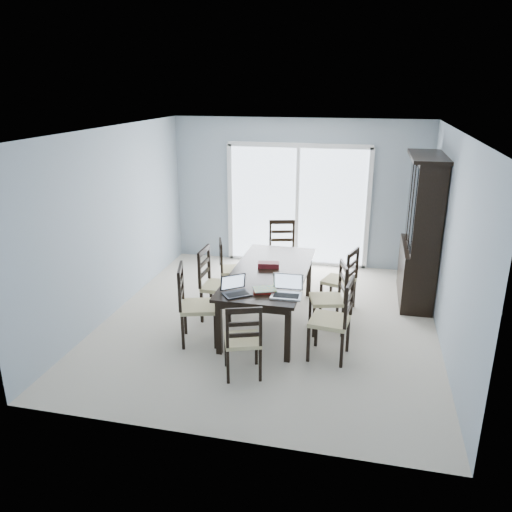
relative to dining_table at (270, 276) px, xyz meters
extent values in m
plane|color=beige|center=(0.00, 0.00, -0.67)|extent=(5.00, 5.00, 0.00)
plane|color=white|center=(0.00, 0.00, 1.93)|extent=(5.00, 5.00, 0.00)
cube|color=#92A1AE|center=(0.00, 2.50, 0.63)|extent=(4.50, 0.02, 2.60)
cube|color=#92A1AE|center=(-2.25, 0.00, 0.63)|extent=(0.02, 5.00, 2.60)
cube|color=#92A1AE|center=(2.25, 0.00, 0.63)|extent=(0.02, 5.00, 2.60)
cube|color=gray|center=(0.00, 3.50, -0.72)|extent=(4.50, 2.00, 0.10)
cube|color=#99999E|center=(0.00, 4.50, -0.12)|extent=(4.50, 0.06, 1.10)
cube|color=black|center=(0.00, 0.00, 0.06)|extent=(1.00, 2.20, 0.04)
cube|color=black|center=(0.00, 0.00, 0.00)|extent=(0.88, 2.08, 0.10)
cube|color=black|center=(-0.42, -1.00, -0.33)|extent=(0.07, 0.07, 0.69)
cube|color=black|center=(0.42, -1.00, -0.33)|extent=(0.07, 0.07, 0.69)
cube|color=black|center=(-0.42, 1.00, -0.33)|extent=(0.07, 0.07, 0.69)
cube|color=black|center=(0.42, 1.00, -0.33)|extent=(0.07, 0.07, 0.69)
cube|color=black|center=(2.01, 1.25, -0.25)|extent=(0.45, 1.30, 0.85)
cube|color=black|center=(2.04, 1.25, 0.83)|extent=(0.38, 1.30, 1.30)
cube|color=black|center=(2.01, 1.25, 1.50)|extent=(0.50, 1.38, 0.05)
cube|color=black|center=(1.84, 0.83, 0.83)|extent=(0.02, 0.36, 1.18)
cube|color=black|center=(1.84, 1.25, 0.83)|extent=(0.02, 0.36, 1.18)
cube|color=black|center=(1.84, 1.67, 0.83)|extent=(0.02, 0.36, 1.18)
cube|color=silver|center=(0.00, 2.48, 0.38)|extent=(2.40, 0.02, 2.10)
cube|color=white|center=(0.00, 2.46, 1.47)|extent=(2.52, 0.05, 0.08)
cube|color=white|center=(0.00, 2.46, 0.38)|extent=(0.06, 0.05, 2.10)
cube|color=white|center=(0.00, 2.46, -0.65)|extent=(2.52, 0.05, 0.05)
cube|color=black|center=(-1.00, -0.62, -0.45)|extent=(0.05, 0.05, 0.45)
cube|color=black|center=(-0.89, -1.00, -0.45)|extent=(0.05, 0.05, 0.45)
cube|color=black|center=(-0.61, -0.50, -0.45)|extent=(0.05, 0.05, 0.45)
cube|color=black|center=(-0.50, -0.89, -0.45)|extent=(0.05, 0.05, 0.45)
cube|color=#CABA86|center=(-0.75, -0.75, -0.19)|extent=(0.55, 0.55, 0.05)
cube|color=black|center=(-0.90, 0.16, -0.45)|extent=(0.04, 0.04, 0.45)
cube|color=black|center=(-0.90, -0.24, -0.45)|extent=(0.04, 0.04, 0.45)
cube|color=black|center=(-0.50, 0.15, -0.45)|extent=(0.04, 0.04, 0.45)
cube|color=black|center=(-0.50, -0.25, -0.45)|extent=(0.04, 0.04, 0.45)
cube|color=#CABA86|center=(-0.70, -0.04, -0.20)|extent=(0.45, 0.45, 0.05)
cube|color=black|center=(-0.95, 0.88, -0.47)|extent=(0.04, 0.04, 0.40)
cube|color=black|center=(-0.83, 0.55, -0.47)|extent=(0.04, 0.04, 0.40)
cube|color=black|center=(-0.62, 1.00, -0.47)|extent=(0.04, 0.04, 0.40)
cube|color=black|center=(-0.50, 0.67, -0.47)|extent=(0.04, 0.04, 0.40)
cube|color=#CABA86|center=(-0.72, 0.78, -0.25)|extent=(0.50, 0.50, 0.05)
cube|color=black|center=(1.05, -1.00, -0.45)|extent=(0.04, 0.04, 0.45)
cube|color=black|center=(1.10, -0.60, -0.45)|extent=(0.04, 0.04, 0.45)
cube|color=black|center=(0.66, -0.95, -0.45)|extent=(0.04, 0.04, 0.45)
cube|color=black|center=(0.71, -0.55, -0.45)|extent=(0.04, 0.04, 0.45)
cube|color=#CABA86|center=(0.88, -0.77, -0.20)|extent=(0.49, 0.49, 0.05)
cube|color=black|center=(1.01, -0.23, -0.46)|extent=(0.04, 0.04, 0.42)
cube|color=black|center=(0.92, 0.13, -0.46)|extent=(0.04, 0.04, 0.42)
cube|color=black|center=(0.65, -0.33, -0.46)|extent=(0.04, 0.04, 0.42)
cube|color=black|center=(0.56, 0.03, -0.46)|extent=(0.04, 0.04, 0.42)
cube|color=#CABA86|center=(0.79, -0.10, -0.23)|extent=(0.50, 0.50, 0.05)
cube|color=black|center=(1.01, 0.39, -0.47)|extent=(0.04, 0.04, 0.42)
cube|color=black|center=(1.12, 0.74, -0.47)|extent=(0.04, 0.04, 0.42)
cube|color=black|center=(0.66, 0.51, -0.47)|extent=(0.04, 0.04, 0.42)
cube|color=black|center=(0.78, 0.85, -0.47)|extent=(0.04, 0.04, 0.42)
cube|color=#CABA86|center=(0.89, 0.62, -0.23)|extent=(0.51, 0.51, 0.05)
cube|color=black|center=(-0.14, -1.60, -0.47)|extent=(0.04, 0.04, 0.40)
cube|color=black|center=(0.20, -1.48, -0.47)|extent=(0.04, 0.04, 0.40)
cube|color=black|center=(-0.26, -1.27, -0.47)|extent=(0.04, 0.04, 0.40)
cube|color=black|center=(0.07, -1.15, -0.47)|extent=(0.04, 0.04, 0.40)
cube|color=#CABA86|center=(-0.03, -1.37, -0.25)|extent=(0.50, 0.50, 0.05)
cube|color=black|center=(0.04, 1.80, -0.45)|extent=(0.04, 0.04, 0.44)
cube|color=black|center=(-0.33, 1.70, -0.45)|extent=(0.04, 0.04, 0.44)
cube|color=black|center=(0.14, 1.42, -0.45)|extent=(0.04, 0.04, 0.44)
cube|color=black|center=(-0.24, 1.32, -0.45)|extent=(0.04, 0.04, 0.44)
cube|color=#CABA86|center=(-0.10, 1.56, -0.21)|extent=(0.53, 0.53, 0.05)
cube|color=black|center=(-0.22, -0.88, 0.09)|extent=(0.39, 0.37, 0.02)
cube|color=silver|center=(-0.22, -0.88, 0.20)|extent=(0.25, 0.20, 0.17)
cube|color=silver|center=(0.36, -0.80, 0.09)|extent=(0.37, 0.26, 0.02)
cube|color=silver|center=(0.36, -0.80, 0.21)|extent=(0.32, 0.05, 0.19)
cube|color=maroon|center=(0.07, -0.72, 0.09)|extent=(0.29, 0.24, 0.03)
cube|color=gold|center=(0.08, -0.72, 0.12)|extent=(0.33, 0.30, 0.01)
cube|color=black|center=(0.04, -0.78, 0.08)|extent=(0.12, 0.06, 0.01)
cube|color=#470E18|center=(-0.04, 0.13, 0.11)|extent=(0.31, 0.19, 0.07)
cube|color=brown|center=(-0.52, 3.49, -0.26)|extent=(1.68, 1.50, 0.82)
cube|color=gray|center=(-0.52, 3.49, 0.17)|extent=(1.73, 1.55, 0.05)
camera|label=1|loc=(1.22, -6.17, 2.46)|focal=35.00mm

